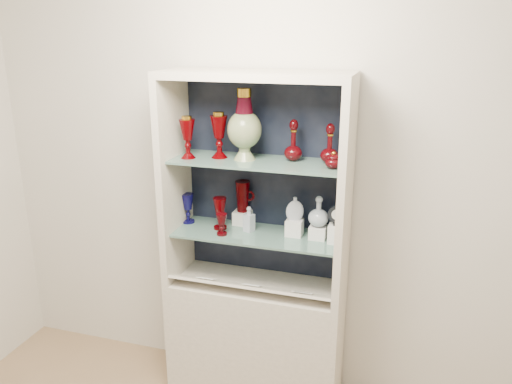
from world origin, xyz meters
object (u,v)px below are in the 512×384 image
(ruby_goblet_tall, at_px, (220,213))
(clear_square_bottle, at_px, (249,219))
(cobalt_goblet, at_px, (188,208))
(clear_round_decanter, at_px, (319,212))
(pedestal_lamp_left, at_px, (187,137))
(pedestal_lamp_right, at_px, (219,135))
(ruby_goblet_small, at_px, (222,224))
(ruby_pitcher, at_px, (243,196))
(enamel_urn, at_px, (244,125))
(ruby_decanter_b, at_px, (330,142))
(ruby_decanter_a, at_px, (294,138))
(flat_flask, at_px, (295,208))
(cameo_medallion, at_px, (337,215))
(lidded_bowl, at_px, (333,160))

(ruby_goblet_tall, height_order, clear_square_bottle, ruby_goblet_tall)
(cobalt_goblet, xyz_separation_m, clear_round_decanter, (0.78, -0.02, 0.06))
(pedestal_lamp_left, distance_m, ruby_goblet_tall, 0.47)
(pedestal_lamp_left, xyz_separation_m, clear_round_decanter, (0.72, 0.08, -0.38))
(pedestal_lamp_right, distance_m, clear_round_decanter, 0.68)
(pedestal_lamp_left, bearing_deg, ruby_goblet_small, -7.79)
(pedestal_lamp_left, distance_m, ruby_pitcher, 0.48)
(pedestal_lamp_right, relative_size, enamel_urn, 0.66)
(enamel_urn, bearing_deg, cobalt_goblet, 174.10)
(ruby_decanter_b, relative_size, cobalt_goblet, 1.26)
(clear_square_bottle, distance_m, clear_round_decanter, 0.40)
(ruby_decanter_a, xyz_separation_m, ruby_decanter_b, (0.19, 0.00, -0.01))
(pedestal_lamp_left, bearing_deg, ruby_goblet_tall, 20.40)
(ruby_decanter_b, height_order, flat_flask, ruby_decanter_b)
(ruby_goblet_tall, bearing_deg, ruby_pitcher, 47.19)
(pedestal_lamp_left, distance_m, pedestal_lamp_right, 0.17)
(pedestal_lamp_left, xyz_separation_m, cameo_medallion, (0.82, 0.05, -0.38))
(ruby_decanter_b, bearing_deg, ruby_decanter_a, -179.28)
(ruby_goblet_tall, xyz_separation_m, cameo_medallion, (0.66, -0.01, 0.06))
(cameo_medallion, bearing_deg, pedestal_lamp_right, 163.56)
(enamel_urn, height_order, ruby_goblet_small, enamel_urn)
(cobalt_goblet, bearing_deg, pedestal_lamp_left, -57.51)
(pedestal_lamp_right, height_order, lidded_bowl, pedestal_lamp_right)
(ruby_decanter_a, xyz_separation_m, cameo_medallion, (0.26, -0.06, -0.39))
(pedestal_lamp_right, bearing_deg, cobalt_goblet, 170.48)
(ruby_goblet_tall, bearing_deg, cobalt_goblet, 170.12)
(pedestal_lamp_right, height_order, ruby_decanter_a, same)
(lidded_bowl, height_order, ruby_goblet_tall, lidded_bowl)
(pedestal_lamp_left, relative_size, ruby_decanter_b, 1.03)
(ruby_goblet_tall, height_order, clear_round_decanter, clear_round_decanter)
(ruby_goblet_tall, bearing_deg, clear_square_bottle, 3.67)
(ruby_decanter_b, xyz_separation_m, ruby_goblet_tall, (-0.60, -0.05, -0.44))
(enamel_urn, height_order, lidded_bowl, enamel_urn)
(ruby_goblet_small, distance_m, ruby_pitcher, 0.23)
(enamel_urn, bearing_deg, pedestal_lamp_right, 179.71)
(pedestal_lamp_right, relative_size, ruby_goblet_small, 2.04)
(ruby_decanter_b, height_order, cameo_medallion, ruby_decanter_b)
(cobalt_goblet, relative_size, clear_square_bottle, 1.20)
(clear_square_bottle, height_order, cameo_medallion, cameo_medallion)
(clear_round_decanter, bearing_deg, cobalt_goblet, 178.72)
(pedestal_lamp_left, height_order, cobalt_goblet, pedestal_lamp_left)
(ruby_goblet_small, height_order, clear_round_decanter, clear_round_decanter)
(pedestal_lamp_left, height_order, clear_square_bottle, pedestal_lamp_left)
(ruby_goblet_tall, distance_m, ruby_pitcher, 0.17)
(enamel_urn, relative_size, ruby_pitcher, 2.10)
(pedestal_lamp_left, bearing_deg, lidded_bowl, 0.34)
(ruby_goblet_tall, distance_m, clear_square_bottle, 0.17)
(pedestal_lamp_right, bearing_deg, cameo_medallion, -1.02)
(clear_square_bottle, bearing_deg, clear_round_decanter, 1.38)
(cobalt_goblet, distance_m, ruby_goblet_tall, 0.22)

